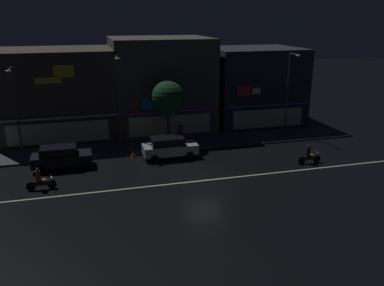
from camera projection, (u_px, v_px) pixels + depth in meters
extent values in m
plane|color=black|center=(203.00, 181.00, 27.81)|extent=(140.00, 140.00, 0.00)
cube|color=beige|center=(203.00, 181.00, 27.80)|extent=(30.84, 0.16, 0.01)
cube|color=#424447|center=(175.00, 144.00, 35.50)|extent=(32.46, 3.88, 0.14)
cube|color=#4C443A|center=(58.00, 93.00, 37.47)|extent=(10.46, 8.24, 8.00)
cube|color=white|center=(57.00, 118.00, 34.00)|extent=(9.93, 0.24, 0.12)
cube|color=yellow|center=(64.00, 71.00, 33.10)|extent=(1.61, 0.08, 1.00)
cube|color=yellow|center=(48.00, 80.00, 32.99)|extent=(2.09, 0.08, 0.51)
cube|color=beige|center=(59.00, 133.00, 34.44)|extent=(8.37, 0.06, 1.80)
cube|color=#56514C|center=(161.00, 84.00, 39.72)|extent=(9.39, 8.08, 8.87)
cube|color=#D83FD8|center=(170.00, 111.00, 36.45)|extent=(8.92, 0.24, 0.12)
cube|color=#268CF2|center=(152.00, 104.00, 35.85)|extent=(1.74, 0.08, 0.96)
cube|color=red|center=(162.00, 98.00, 35.97)|extent=(2.12, 0.08, 0.69)
cube|color=beige|center=(170.00, 125.00, 36.90)|extent=(7.51, 0.06, 1.80)
cube|color=#2D333D|center=(253.00, 86.00, 42.18)|extent=(9.04, 7.70, 7.73)
cube|color=#268CF2|center=(269.00, 105.00, 38.91)|extent=(8.59, 0.24, 0.12)
cube|color=red|center=(244.00, 91.00, 37.86)|extent=(1.48, 0.08, 0.86)
cube|color=white|center=(255.00, 91.00, 38.15)|extent=(1.01, 0.08, 0.57)
cube|color=beige|center=(268.00, 118.00, 39.36)|extent=(7.23, 0.06, 1.80)
cylinder|color=#47494C|center=(17.00, 111.00, 31.93)|extent=(0.16, 0.16, 6.99)
cube|color=#47494C|center=(10.00, 69.00, 30.26)|extent=(0.10, 1.40, 0.10)
ellipsoid|color=#F9E099|center=(8.00, 71.00, 29.64)|extent=(0.44, 0.32, 0.20)
cylinder|color=#47494C|center=(118.00, 102.00, 33.63)|extent=(0.16, 0.16, 7.69)
cube|color=#47494C|center=(116.00, 57.00, 31.86)|extent=(0.10, 1.40, 0.10)
ellipsoid|color=#F9E099|center=(117.00, 59.00, 31.24)|extent=(0.44, 0.32, 0.20)
cylinder|color=#47494C|center=(287.00, 94.00, 37.50)|extent=(0.16, 0.16, 7.56)
cube|color=#47494C|center=(294.00, 54.00, 35.75)|extent=(0.10, 1.40, 0.10)
ellipsoid|color=#F9E099|center=(298.00, 56.00, 35.13)|extent=(0.44, 0.32, 0.20)
cylinder|color=brown|center=(180.00, 135.00, 35.04)|extent=(0.42, 0.42, 1.67)
sphere|color=tan|center=(180.00, 124.00, 34.75)|extent=(0.22, 0.22, 0.22)
cylinder|color=#473323|center=(168.00, 128.00, 34.95)|extent=(0.24, 0.24, 2.85)
sphere|color=#194723|center=(168.00, 98.00, 34.17)|extent=(2.94, 2.94, 2.94)
cube|color=black|center=(62.00, 159.00, 30.00)|extent=(4.30, 1.78, 0.76)
cube|color=black|center=(58.00, 150.00, 29.74)|extent=(2.58, 1.57, 0.60)
cube|color=#F9F2CC|center=(91.00, 153.00, 31.06)|extent=(0.08, 0.20, 0.12)
cube|color=#F9F2CC|center=(91.00, 158.00, 29.94)|extent=(0.08, 0.20, 0.12)
cylinder|color=black|center=(82.00, 158.00, 31.29)|extent=(0.62, 0.20, 0.62)
cylinder|color=black|center=(82.00, 166.00, 29.65)|extent=(0.62, 0.20, 0.62)
cylinder|color=black|center=(43.00, 161.00, 30.57)|extent=(0.62, 0.20, 0.62)
cylinder|color=black|center=(41.00, 170.00, 28.94)|extent=(0.62, 0.20, 0.62)
cube|color=silver|center=(170.00, 149.00, 32.22)|extent=(4.30, 1.78, 0.76)
cube|color=black|center=(167.00, 141.00, 31.96)|extent=(2.58, 1.57, 0.60)
cube|color=#F9F2CC|center=(194.00, 143.00, 33.28)|extent=(0.08, 0.20, 0.12)
cube|color=#F9F2CC|center=(198.00, 148.00, 32.17)|extent=(0.08, 0.20, 0.12)
cylinder|color=black|center=(185.00, 149.00, 33.51)|extent=(0.62, 0.20, 0.62)
cylinder|color=black|center=(190.00, 155.00, 31.87)|extent=(0.62, 0.20, 0.62)
cylinder|color=black|center=(151.00, 152.00, 32.79)|extent=(0.62, 0.20, 0.62)
cylinder|color=black|center=(155.00, 159.00, 31.16)|extent=(0.62, 0.20, 0.62)
cylinder|color=black|center=(317.00, 159.00, 31.18)|extent=(0.60, 0.08, 0.60)
cylinder|color=black|center=(302.00, 160.00, 30.85)|extent=(0.60, 0.10, 0.60)
cube|color=black|center=(309.00, 158.00, 30.99)|extent=(1.30, 0.14, 0.20)
ellipsoid|color=gold|center=(312.00, 155.00, 30.97)|extent=(0.44, 0.26, 0.24)
cube|color=black|center=(307.00, 157.00, 30.89)|extent=(0.56, 0.22, 0.10)
cylinder|color=slate|center=(317.00, 152.00, 31.00)|extent=(0.03, 0.60, 0.03)
sphere|color=white|center=(318.00, 153.00, 31.06)|extent=(0.14, 0.14, 0.14)
cylinder|color=#232328|center=(308.00, 152.00, 30.78)|extent=(0.32, 0.32, 0.70)
sphere|color=#333338|center=(309.00, 146.00, 30.65)|extent=(0.22, 0.22, 0.22)
cylinder|color=black|center=(52.00, 184.00, 26.49)|extent=(0.60, 0.08, 0.60)
cylinder|color=black|center=(31.00, 186.00, 26.16)|extent=(0.60, 0.10, 0.60)
cube|color=black|center=(41.00, 184.00, 26.29)|extent=(1.30, 0.14, 0.20)
ellipsoid|color=gold|center=(44.00, 180.00, 26.28)|extent=(0.44, 0.26, 0.24)
cube|color=black|center=(38.00, 182.00, 26.20)|extent=(0.56, 0.22, 0.10)
cylinder|color=slate|center=(50.00, 176.00, 26.31)|extent=(0.03, 0.60, 0.03)
sphere|color=white|center=(52.00, 178.00, 26.36)|extent=(0.14, 0.14, 0.14)
cylinder|color=brown|center=(38.00, 176.00, 26.09)|extent=(0.32, 0.32, 0.70)
sphere|color=#333338|center=(37.00, 170.00, 25.95)|extent=(0.22, 0.22, 0.22)
cone|color=orange|center=(133.00, 154.00, 32.24)|extent=(0.36, 0.36, 0.55)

